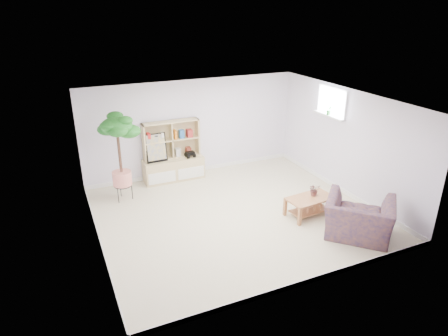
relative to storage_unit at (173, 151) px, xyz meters
name	(u,v)px	position (x,y,z in m)	size (l,w,h in m)	color
floor	(235,214)	(0.62, -2.24, -0.74)	(5.50, 5.00, 0.01)	beige
ceiling	(236,101)	(0.62, -2.24, 1.66)	(5.50, 5.00, 0.01)	white
walls	(236,161)	(0.62, -2.24, 0.46)	(5.51, 5.01, 2.40)	white
baseboard	(235,212)	(0.62, -2.24, -0.69)	(5.50, 5.00, 0.10)	white
window	(332,102)	(3.35, -1.64, 1.26)	(0.10, 0.98, 0.68)	silver
window_sill	(329,116)	(3.29, -1.64, 0.94)	(0.14, 1.00, 0.04)	white
storage_unit	(173,151)	(0.00, 0.00, 0.00)	(1.48, 0.50, 1.48)	tan
poster	(156,148)	(-0.42, -0.03, 0.16)	(0.50, 0.12, 0.69)	yellow
toy_truck	(190,154)	(0.41, -0.08, -0.10)	(0.31, 0.21, 0.16)	black
coffee_table	(310,206)	(2.02, -2.89, -0.54)	(0.97, 0.53, 0.40)	#A16641
table_plant	(314,190)	(2.14, -2.83, -0.21)	(0.23, 0.20, 0.26)	#125814
floor_tree	(120,158)	(-1.36, -0.60, 0.25)	(0.73, 0.73, 1.98)	#1C4619
armchair	(359,216)	(2.35, -3.95, -0.30)	(1.19, 1.04, 0.88)	navy
sill_plant	(329,110)	(3.29, -1.63, 1.07)	(0.12, 0.10, 0.22)	#1C4619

